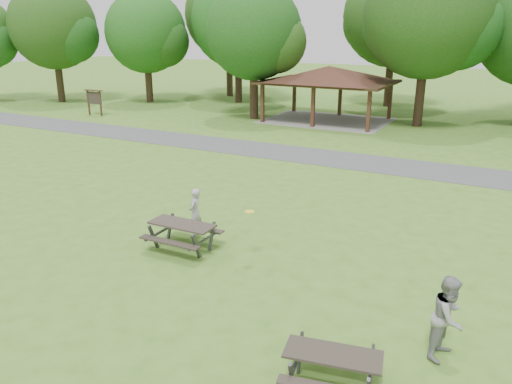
# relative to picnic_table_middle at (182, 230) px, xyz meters

# --- Properties ---
(ground) EXTENTS (160.00, 160.00, 0.00)m
(ground) POSITION_rel_picnic_table_middle_xyz_m (0.22, -1.72, -0.62)
(ground) COLOR #447321
(ground) RESTS_ON ground
(asphalt_path) EXTENTS (120.00, 3.20, 0.02)m
(asphalt_path) POSITION_rel_picnic_table_middle_xyz_m (0.22, 12.28, -0.61)
(asphalt_path) COLOR #48484B
(asphalt_path) RESTS_ON ground
(pavilion) EXTENTS (8.60, 7.01, 3.76)m
(pavilion) POSITION_rel_picnic_table_middle_xyz_m (-3.78, 22.28, 2.44)
(pavilion) COLOR #372014
(pavilion) RESTS_ON ground
(notice_board) EXTENTS (1.60, 0.30, 1.88)m
(notice_board) POSITION_rel_picnic_table_middle_xyz_m (-19.78, 16.28, 0.69)
(notice_board) COLOR #3A2115
(notice_board) RESTS_ON ground
(tree_row_a) EXTENTS (7.56, 7.20, 9.97)m
(tree_row_a) POSITION_rel_picnic_table_middle_xyz_m (-27.69, 20.31, 5.53)
(tree_row_a) COLOR black
(tree_row_a) RESTS_ON ground
(tree_row_b) EXTENTS (7.14, 6.80, 9.28)m
(tree_row_b) POSITION_rel_picnic_table_middle_xyz_m (-20.69, 23.81, 5.04)
(tree_row_b) COLOR black
(tree_row_b) RESTS_ON ground
(tree_row_c) EXTENTS (8.19, 7.80, 10.67)m
(tree_row_c) POSITION_rel_picnic_table_middle_xyz_m (-13.68, 27.31, 5.92)
(tree_row_c) COLOR black
(tree_row_c) RESTS_ON ground
(tree_row_d) EXTENTS (6.93, 6.60, 9.27)m
(tree_row_d) POSITION_rel_picnic_table_middle_xyz_m (-8.69, 20.81, 5.15)
(tree_row_d) COLOR black
(tree_row_d) RESTS_ON ground
(tree_row_e) EXTENTS (8.40, 8.00, 11.02)m
(tree_row_e) POSITION_rel_picnic_table_middle_xyz_m (2.32, 23.31, 6.16)
(tree_row_e) COLOR black
(tree_row_e) RESTS_ON ground
(tree_deep_a) EXTENTS (8.40, 8.00, 11.38)m
(tree_deep_a) POSITION_rel_picnic_table_middle_xyz_m (-16.68, 30.81, 6.51)
(tree_deep_a) COLOR #322116
(tree_deep_a) RESTS_ON ground
(tree_deep_b) EXTENTS (8.40, 8.00, 11.13)m
(tree_deep_b) POSITION_rel_picnic_table_middle_xyz_m (-1.68, 31.31, 6.26)
(tree_deep_b) COLOR black
(tree_deep_b) RESTS_ON ground
(picnic_table_middle) EXTENTS (1.97, 1.61, 0.84)m
(picnic_table_middle) POSITION_rel_picnic_table_middle_xyz_m (0.00, 0.00, 0.00)
(picnic_table_middle) COLOR #302923
(picnic_table_middle) RESTS_ON ground
(picnic_table_far) EXTENTS (1.96, 1.69, 0.75)m
(picnic_table_far) POSITION_rel_picnic_table_middle_xyz_m (5.90, -3.61, -0.07)
(picnic_table_far) COLOR #2B251F
(picnic_table_far) RESTS_ON ground
(frisbee_in_flight) EXTENTS (0.35, 0.35, 0.02)m
(frisbee_in_flight) POSITION_rel_picnic_table_middle_xyz_m (2.13, 0.21, 0.86)
(frisbee_in_flight) COLOR yellow
(frisbee_in_flight) RESTS_ON ground
(frisbee_thrower) EXTENTS (0.48, 0.63, 1.53)m
(frisbee_thrower) POSITION_rel_picnic_table_middle_xyz_m (-0.25, 1.04, 0.14)
(frisbee_thrower) COLOR #A5A5A7
(frisbee_thrower) RESTS_ON ground
(frisbee_catcher) EXTENTS (0.84, 0.98, 1.73)m
(frisbee_catcher) POSITION_rel_picnic_table_middle_xyz_m (7.57, -1.67, 0.24)
(frisbee_catcher) COLOR gray
(frisbee_catcher) RESTS_ON ground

